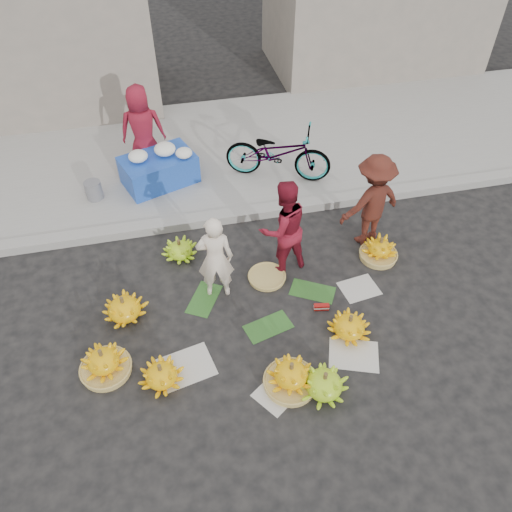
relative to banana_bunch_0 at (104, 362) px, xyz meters
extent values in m
plane|color=black|center=(2.31, 0.43, -0.19)|extent=(80.00, 80.00, 0.00)
cube|color=gray|center=(2.31, 2.63, -0.12)|extent=(40.00, 0.25, 0.15)
cube|color=gray|center=(2.31, 4.73, -0.13)|extent=(40.00, 4.00, 0.12)
cylinder|color=#AF9049|center=(0.00, 0.00, -0.15)|extent=(0.64, 0.64, 0.09)
cylinder|color=#513D20|center=(0.00, 0.00, 0.20)|extent=(0.05, 0.05, 0.12)
cylinder|color=#513D20|center=(0.69, -0.31, 0.10)|extent=(0.05, 0.05, 0.12)
cylinder|color=#AF9049|center=(2.26, -0.71, -0.15)|extent=(0.66, 0.66, 0.09)
cylinder|color=#513D20|center=(2.26, -0.71, 0.21)|extent=(0.05, 0.05, 0.12)
cylinder|color=#513D20|center=(2.64, -0.89, 0.14)|extent=(0.05, 0.05, 0.12)
cylinder|color=#513D20|center=(3.25, -0.11, 0.12)|extent=(0.05, 0.05, 0.12)
cylinder|color=#AF9049|center=(4.23, 1.20, -0.15)|extent=(0.58, 0.58, 0.09)
cylinder|color=#513D20|center=(4.23, 1.20, 0.16)|extent=(0.05, 0.05, 0.12)
cylinder|color=#513D20|center=(0.28, 0.86, 0.14)|extent=(0.05, 0.05, 0.12)
cylinder|color=#513D20|center=(1.17, 1.91, 0.09)|extent=(0.05, 0.05, 0.12)
cylinder|color=#AF9049|center=(2.40, 1.13, -0.16)|extent=(0.70, 0.70, 0.06)
cube|color=#B01612|center=(3.02, 0.37, -0.14)|extent=(0.23, 0.11, 0.09)
imported|color=white|center=(1.63, 1.03, 0.52)|extent=(0.56, 0.41, 1.42)
imported|color=maroon|center=(2.69, 1.35, 0.59)|extent=(0.88, 0.76, 1.57)
imported|color=maroon|center=(4.18, 1.64, 0.61)|extent=(1.14, 0.81, 1.60)
cube|color=#1B44B0|center=(1.04, 3.83, 0.19)|extent=(1.46, 1.17, 0.53)
ellipsoid|color=white|center=(0.72, 3.77, 0.55)|extent=(0.34, 0.34, 0.19)
ellipsoid|color=white|center=(1.19, 3.88, 0.56)|extent=(0.38, 0.38, 0.21)
ellipsoid|color=white|center=(1.51, 3.72, 0.54)|extent=(0.30, 0.30, 0.16)
cylinder|color=slate|center=(-0.13, 3.60, 0.09)|extent=(0.29, 0.29, 0.33)
imported|color=maroon|center=(0.86, 4.36, 0.74)|extent=(0.81, 0.55, 1.62)
imported|color=gray|center=(3.18, 3.53, 0.44)|extent=(1.37, 2.03, 1.01)
camera|label=1|loc=(1.11, -3.90, 5.39)|focal=35.00mm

